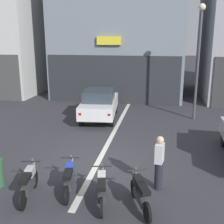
# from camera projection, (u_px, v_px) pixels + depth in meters

# --- Properties ---
(ground_plane) EXTENTS (120.00, 120.00, 0.00)m
(ground_plane) POSITION_uv_depth(u_px,v_px,m) (97.00, 164.00, 10.24)
(ground_plane) COLOR #333338
(lane_centre_line) EXTENTS (0.20, 18.00, 0.01)m
(lane_centre_line) POSITION_uv_depth(u_px,v_px,m) (122.00, 118.00, 15.94)
(lane_centre_line) COLOR silver
(lane_centre_line) RESTS_ON ground
(building_mid_block) EXTENTS (9.22, 8.86, 13.03)m
(building_mid_block) POSITION_uv_depth(u_px,v_px,m) (123.00, 8.00, 21.82)
(building_mid_block) COLOR gray
(building_mid_block) RESTS_ON ground
(car_white_crossing_near) EXTENTS (2.15, 4.25, 1.64)m
(car_white_crossing_near) POSITION_uv_depth(u_px,v_px,m) (99.00, 103.00, 15.51)
(car_white_crossing_near) COLOR black
(car_white_crossing_near) RESTS_ON ground
(street_lamp) EXTENTS (0.36, 0.36, 6.01)m
(street_lamp) POSITION_uv_depth(u_px,v_px,m) (199.00, 50.00, 14.77)
(street_lamp) COLOR #47474C
(street_lamp) RESTS_ON ground
(motorcycle_silver_row_leftmost) EXTENTS (0.55, 1.66, 0.98)m
(motorcycle_silver_row_leftmost) POSITION_uv_depth(u_px,v_px,m) (29.00, 183.00, 7.99)
(motorcycle_silver_row_leftmost) COLOR black
(motorcycle_silver_row_leftmost) RESTS_ON ground
(motorcycle_blue_row_left_mid) EXTENTS (0.55, 1.65, 0.98)m
(motorcycle_blue_row_left_mid) POSITION_uv_depth(u_px,v_px,m) (69.00, 178.00, 8.24)
(motorcycle_blue_row_left_mid) COLOR black
(motorcycle_blue_row_left_mid) RESTS_ON ground
(motorcycle_white_row_centre) EXTENTS (0.55, 1.65, 0.98)m
(motorcycle_white_row_centre) POSITION_uv_depth(u_px,v_px,m) (102.00, 189.00, 7.68)
(motorcycle_white_row_centre) COLOR black
(motorcycle_white_row_centre) RESTS_ON ground
(motorcycle_black_row_right_mid) EXTENTS (0.74, 1.57, 0.98)m
(motorcycle_black_row_right_mid) POSITION_uv_depth(u_px,v_px,m) (140.00, 193.00, 7.47)
(motorcycle_black_row_right_mid) COLOR black
(motorcycle_black_row_right_mid) RESTS_ON ground
(person_by_motorcycles) EXTENTS (0.28, 0.39, 1.67)m
(person_by_motorcycles) POSITION_uv_depth(u_px,v_px,m) (159.00, 163.00, 8.33)
(person_by_motorcycles) COLOR #23232D
(person_by_motorcycles) RESTS_ON ground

